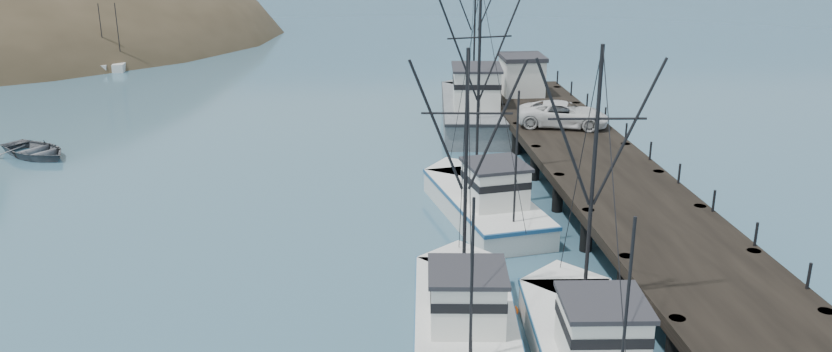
{
  "coord_description": "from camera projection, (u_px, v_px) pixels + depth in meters",
  "views": [
    {
      "loc": [
        0.52,
        -21.94,
        15.06
      ],
      "look_at": [
        4.03,
        14.93,
        2.5
      ],
      "focal_mm": 35.0,
      "sensor_mm": 36.0,
      "label": 1
    }
  ],
  "objects": [
    {
      "name": "work_vessel",
      "position": [
        474.0,
        108.0,
        57.35
      ],
      "size": [
        5.84,
        15.06,
        12.62
      ],
      "color": "slate",
      "rests_on": "ground"
    },
    {
      "name": "trawler_mid",
      "position": [
        464.0,
        314.0,
        29.52
      ],
      "size": [
        4.54,
        10.82,
        10.73
      ],
      "color": "silver",
      "rests_on": "ground"
    },
    {
      "name": "trawler_far",
      "position": [
        483.0,
        201.0,
        40.7
      ],
      "size": [
        5.37,
        11.59,
        11.74
      ],
      "color": "silver",
      "rests_on": "ground"
    },
    {
      "name": "trawler_near",
      "position": [
        588.0,
        345.0,
        27.47
      ],
      "size": [
        4.31,
        11.07,
        11.21
      ],
      "color": "silver",
      "rests_on": "ground"
    },
    {
      "name": "pier",
      "position": [
        609.0,
        178.0,
        41.27
      ],
      "size": [
        6.0,
        44.0,
        2.0
      ],
      "color": "black",
      "rests_on": "ground"
    },
    {
      "name": "pier_shed",
      "position": [
        522.0,
        74.0,
        57.64
      ],
      "size": [
        3.0,
        3.2,
        2.8
      ],
      "color": "silver",
      "rests_on": "pier"
    },
    {
      "name": "motorboat",
      "position": [
        36.0,
        156.0,
        50.57
      ],
      "size": [
        6.47,
        6.26,
        1.09
      ],
      "primitive_type": "imported",
      "rotation": [
        0.0,
        0.0,
        0.88
      ],
      "color": "#52555B",
      "rests_on": "ground"
    },
    {
      "name": "moored_sailboats",
      "position": [
        18.0,
        64.0,
        77.56
      ],
      "size": [
        24.06,
        18.11,
        6.35
      ],
      "color": "silver",
      "rests_on": "ground"
    },
    {
      "name": "pickup_truck",
      "position": [
        563.0,
        114.0,
        49.44
      ],
      "size": [
        5.97,
        3.91,
        1.53
      ],
      "primitive_type": "imported",
      "rotation": [
        0.0,
        0.0,
        1.3
      ],
      "color": "silver",
      "rests_on": "pier"
    }
  ]
}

